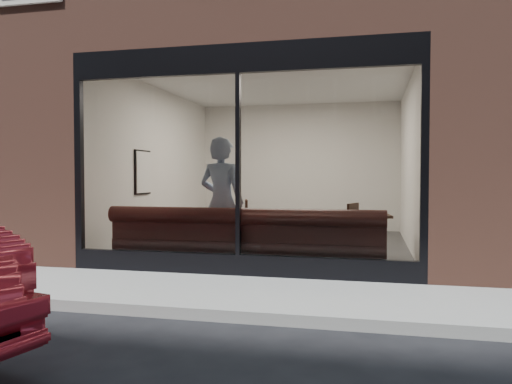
% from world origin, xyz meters
% --- Properties ---
extents(ground, '(120.00, 120.00, 0.00)m').
position_xyz_m(ground, '(0.00, 0.00, 0.00)').
color(ground, black).
rests_on(ground, ground).
extents(sidewalk_near, '(40.00, 2.00, 0.01)m').
position_xyz_m(sidewalk_near, '(0.00, 1.00, 0.01)').
color(sidewalk_near, gray).
rests_on(sidewalk_near, ground).
extents(kerb_near, '(40.00, 0.10, 0.12)m').
position_xyz_m(kerb_near, '(0.00, -0.05, 0.06)').
color(kerb_near, gray).
rests_on(kerb_near, ground).
extents(host_building_pier_left, '(2.50, 12.00, 3.20)m').
position_xyz_m(host_building_pier_left, '(-3.75, 8.00, 1.60)').
color(host_building_pier_left, brown).
rests_on(host_building_pier_left, ground).
extents(host_building_pier_right, '(2.50, 12.00, 3.20)m').
position_xyz_m(host_building_pier_right, '(3.75, 8.00, 1.60)').
color(host_building_pier_right, brown).
rests_on(host_building_pier_right, ground).
extents(host_building_backfill, '(5.00, 6.00, 3.20)m').
position_xyz_m(host_building_backfill, '(0.00, 11.00, 1.60)').
color(host_building_backfill, brown).
rests_on(host_building_backfill, ground).
extents(cafe_floor, '(6.00, 6.00, 0.00)m').
position_xyz_m(cafe_floor, '(0.00, 5.00, 0.02)').
color(cafe_floor, '#2D2D30').
rests_on(cafe_floor, ground).
extents(cafe_ceiling, '(6.00, 6.00, 0.00)m').
position_xyz_m(cafe_ceiling, '(0.00, 5.00, 3.19)').
color(cafe_ceiling, white).
rests_on(cafe_ceiling, host_building_upper).
extents(cafe_wall_back, '(5.00, 0.00, 5.00)m').
position_xyz_m(cafe_wall_back, '(0.00, 7.99, 1.60)').
color(cafe_wall_back, silver).
rests_on(cafe_wall_back, ground).
extents(cafe_wall_left, '(0.00, 6.00, 6.00)m').
position_xyz_m(cafe_wall_left, '(-2.49, 5.00, 1.60)').
color(cafe_wall_left, silver).
rests_on(cafe_wall_left, ground).
extents(cafe_wall_right, '(0.00, 6.00, 6.00)m').
position_xyz_m(cafe_wall_right, '(2.49, 5.00, 1.60)').
color(cafe_wall_right, silver).
rests_on(cafe_wall_right, ground).
extents(storefront_kick, '(5.00, 0.10, 0.30)m').
position_xyz_m(storefront_kick, '(0.00, 2.05, 0.15)').
color(storefront_kick, black).
rests_on(storefront_kick, ground).
extents(storefront_header, '(5.00, 0.10, 0.40)m').
position_xyz_m(storefront_header, '(0.00, 2.05, 3.00)').
color(storefront_header, black).
rests_on(storefront_header, host_building_upper).
extents(storefront_mullion, '(0.06, 0.10, 2.50)m').
position_xyz_m(storefront_mullion, '(0.00, 2.05, 1.55)').
color(storefront_mullion, black).
rests_on(storefront_mullion, storefront_kick).
extents(storefront_glass, '(4.80, 0.00, 4.80)m').
position_xyz_m(storefront_glass, '(0.00, 2.02, 1.55)').
color(storefront_glass, white).
rests_on(storefront_glass, storefront_kick).
extents(banquette, '(4.00, 0.55, 0.45)m').
position_xyz_m(banquette, '(0.00, 2.45, 0.23)').
color(banquette, '#3E1E16').
rests_on(banquette, cafe_floor).
extents(person, '(0.80, 0.61, 1.98)m').
position_xyz_m(person, '(-0.42, 2.64, 0.99)').
color(person, '#A0B8D7').
rests_on(person, cafe_floor).
extents(cafe_table_left, '(0.82, 0.82, 0.04)m').
position_xyz_m(cafe_table_left, '(-0.75, 3.26, 0.74)').
color(cafe_table_left, black).
rests_on(cafe_table_left, cafe_floor).
extents(cafe_table_right, '(0.72, 0.72, 0.04)m').
position_xyz_m(cafe_table_right, '(1.78, 3.73, 0.74)').
color(cafe_table_right, black).
rests_on(cafe_table_right, cafe_floor).
extents(cafe_chair_left, '(0.48, 0.48, 0.04)m').
position_xyz_m(cafe_chair_left, '(-0.62, 4.19, 0.24)').
color(cafe_chair_left, black).
rests_on(cafe_chair_left, cafe_floor).
extents(cafe_chair_right, '(0.52, 0.52, 0.04)m').
position_xyz_m(cafe_chair_right, '(1.33, 3.61, 0.24)').
color(cafe_chair_right, black).
rests_on(cafe_chair_right, cafe_floor).
extents(wall_poster, '(0.02, 0.59, 0.78)m').
position_xyz_m(wall_poster, '(-2.45, 4.21, 1.46)').
color(wall_poster, white).
rests_on(wall_poster, cafe_wall_left).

